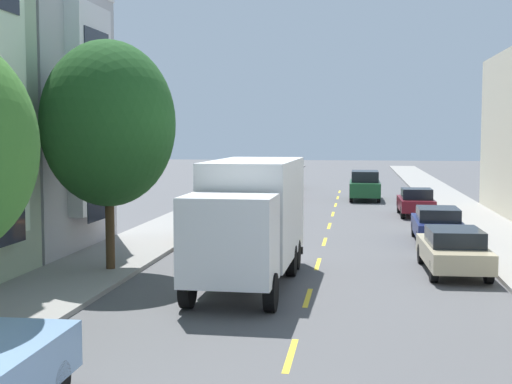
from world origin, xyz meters
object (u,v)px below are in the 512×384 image
object	(u,v)px
street_tree_second	(108,124)
parked_suv_black	(286,176)
parked_hatchback_burgundy	(416,202)
moving_forest_sedan	(365,185)
parked_sedan_orange	(218,224)
parked_sedan_champagne	(453,249)
parked_suv_charcoal	(249,199)
delivery_box_truck	(251,215)
parked_sedan_navy	(437,224)
parked_pickup_red	(271,187)

from	to	relation	value
street_tree_second	parked_suv_black	bearing A→B (deg)	86.56
parked_hatchback_burgundy	moving_forest_sedan	size ratio (longest dim) A/B	0.84
parked_sedan_orange	parked_sedan_champagne	size ratio (longest dim) A/B	0.99
parked_sedan_orange	parked_sedan_champagne	xyz separation A→B (m)	(8.57, -5.23, 0.00)
parked_suv_charcoal	parked_sedan_orange	bearing A→B (deg)	-89.96
delivery_box_truck	parked_sedan_orange	bearing A→B (deg)	108.03
parked_sedan_navy	moving_forest_sedan	xyz separation A→B (m)	(-2.70, 18.08, 0.24)
parked_suv_black	street_tree_second	bearing A→B (deg)	-93.44
parked_suv_black	parked_sedan_champagne	bearing A→B (deg)	-75.52
parked_suv_charcoal	parked_suv_black	size ratio (longest dim) A/B	1.00
moving_forest_sedan	parked_sedan_champagne	bearing A→B (deg)	-84.17
parked_suv_black	parked_sedan_orange	distance (m)	28.11
parked_hatchback_burgundy	parked_sedan_orange	size ratio (longest dim) A/B	0.89
delivery_box_truck	parked_sedan_navy	xyz separation A→B (m)	(6.29, 8.79, -1.26)
parked_hatchback_burgundy	parked_sedan_navy	xyz separation A→B (m)	(0.11, -9.26, -0.01)
parked_suv_charcoal	moving_forest_sedan	size ratio (longest dim) A/B	1.00
parked_pickup_red	parked_sedan_champagne	size ratio (longest dim) A/B	1.18
street_tree_second	parked_sedan_champagne	size ratio (longest dim) A/B	1.57
moving_forest_sedan	delivery_box_truck	bearing A→B (deg)	-97.62
parked_hatchback_burgundy	parked_suv_black	world-z (taller)	parked_suv_black
parked_suv_charcoal	parked_sedan_orange	world-z (taller)	parked_suv_charcoal
parked_hatchback_burgundy	parked_pickup_red	bearing A→B (deg)	136.38
delivery_box_truck	parked_suv_black	size ratio (longest dim) A/B	1.60
parked_suv_charcoal	parked_sedan_navy	size ratio (longest dim) A/B	1.07
moving_forest_sedan	parked_suv_charcoal	bearing A→B (deg)	-119.42
parked_suv_black	parked_sedan_orange	world-z (taller)	parked_suv_black
parked_sedan_navy	moving_forest_sedan	size ratio (longest dim) A/B	0.94
delivery_box_truck	parked_sedan_champagne	distance (m)	6.67
parked_hatchback_burgundy	parked_suv_black	distance (m)	19.71
parked_pickup_red	parked_sedan_orange	size ratio (longest dim) A/B	1.19
parked_sedan_orange	parked_suv_black	bearing A→B (deg)	90.07
parked_hatchback_burgundy	parked_pickup_red	xyz separation A→B (m)	(-8.74, 8.33, 0.07)
parked_sedan_navy	moving_forest_sedan	world-z (taller)	moving_forest_sedan
parked_suv_charcoal	parked_sedan_orange	distance (m)	8.45
parked_sedan_champagne	street_tree_second	bearing A→B (deg)	-172.13
street_tree_second	parked_sedan_orange	world-z (taller)	street_tree_second
parked_sedan_orange	moving_forest_sedan	distance (m)	20.18
street_tree_second	parked_sedan_champagne	distance (m)	11.50
parked_suv_black	parked_sedan_orange	bearing A→B (deg)	-89.93
parked_suv_charcoal	moving_forest_sedan	world-z (taller)	same
street_tree_second	parked_suv_charcoal	xyz separation A→B (m)	(2.12, 15.16, -3.70)
parked_sedan_navy	parked_sedan_orange	size ratio (longest dim) A/B	1.00
parked_suv_charcoal	parked_sedan_champagne	size ratio (longest dim) A/B	1.06
parked_suv_charcoal	parked_hatchback_burgundy	bearing A→B (deg)	12.81
parked_sedan_navy	parked_sedan_orange	bearing A→B (deg)	-172.46
parked_sedan_champagne	moving_forest_sedan	bearing A→B (deg)	95.83
parked_suv_black	moving_forest_sedan	size ratio (longest dim) A/B	1.00
parked_pickup_red	parked_suv_black	bearing A→B (deg)	89.73
parked_sedan_navy	parked_suv_black	xyz separation A→B (m)	(-8.81, 26.95, 0.24)
parked_suv_charcoal	parked_sedan_champagne	bearing A→B (deg)	-57.90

